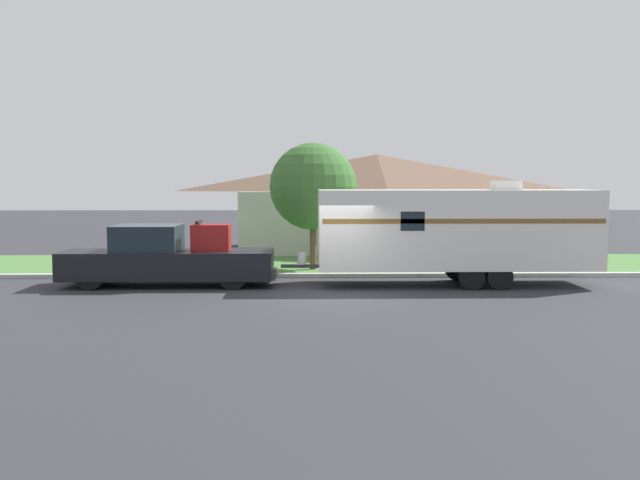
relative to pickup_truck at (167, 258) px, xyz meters
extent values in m
plane|color=#2D2D33|center=(4.98, -1.96, -0.84)|extent=(120.00, 120.00, 0.00)
cube|color=#ADADA8|center=(4.98, 1.79, -0.77)|extent=(80.00, 0.30, 0.14)
cube|color=#477538|center=(4.98, 5.44, -0.83)|extent=(80.00, 7.00, 0.03)
cube|color=#B2B2A8|center=(7.57, 11.45, 0.53)|extent=(12.37, 6.17, 2.75)
pyramid|color=brown|center=(7.57, 11.45, 2.76)|extent=(13.36, 6.66, 1.69)
cube|color=#4C3828|center=(7.57, 8.39, 0.21)|extent=(1.00, 0.06, 2.10)
cylinder|color=black|center=(-2.12, -0.80, -0.40)|extent=(0.89, 0.28, 0.89)
cylinder|color=black|center=(-2.12, 0.80, -0.40)|extent=(0.89, 0.28, 0.89)
cylinder|color=black|center=(2.08, -0.80, -0.40)|extent=(0.89, 0.28, 0.89)
cylinder|color=black|center=(2.08, 0.80, -0.40)|extent=(0.89, 0.28, 0.89)
cube|color=black|center=(-1.26, 0.00, -0.18)|extent=(3.77, 1.96, 0.84)
cube|color=#19232D|center=(-0.58, 0.00, 0.63)|extent=(1.96, 1.80, 0.78)
cube|color=black|center=(1.93, 0.00, -0.18)|extent=(2.61, 1.96, 0.84)
cube|color=#333333|center=(3.29, 0.00, -0.48)|extent=(0.12, 1.76, 0.20)
cube|color=maroon|center=(1.35, 0.00, 0.64)|extent=(1.15, 0.82, 0.80)
cube|color=black|center=(0.99, 0.00, 1.12)|extent=(0.10, 0.91, 0.08)
cylinder|color=black|center=(9.13, -1.02, -0.46)|extent=(0.77, 0.22, 0.77)
cylinder|color=black|center=(9.13, 1.02, -0.46)|extent=(0.77, 0.22, 0.77)
cylinder|color=black|center=(9.97, -1.02, -0.46)|extent=(0.77, 0.22, 0.77)
cylinder|color=black|center=(9.97, 1.02, -0.46)|extent=(0.77, 0.22, 0.77)
cube|color=silver|center=(8.88, 0.00, 0.90)|extent=(8.46, 2.32, 2.39)
cube|color=brown|center=(8.88, -1.16, 1.20)|extent=(8.29, 0.01, 0.14)
cube|color=#383838|center=(4.06, 0.00, -0.25)|extent=(1.17, 0.12, 0.10)
cylinder|color=silver|center=(4.12, 0.00, -0.02)|extent=(0.28, 0.28, 0.36)
cube|color=silver|center=(10.40, 0.00, 2.23)|extent=(0.80, 0.68, 0.28)
cube|color=#19232D|center=(7.35, -1.16, 1.20)|extent=(0.70, 0.01, 0.56)
cylinder|color=brown|center=(4.98, 2.63, -0.27)|extent=(0.09, 0.09, 1.13)
cube|color=#B2B2B2|center=(4.98, 2.63, 0.40)|extent=(0.48, 0.20, 0.22)
cylinder|color=brown|center=(4.51, 3.82, 0.08)|extent=(0.24, 0.24, 1.84)
sphere|color=#38662D|center=(4.51, 3.82, 2.17)|extent=(3.12, 3.12, 3.12)
camera|label=1|loc=(4.24, -21.74, 2.34)|focal=40.00mm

